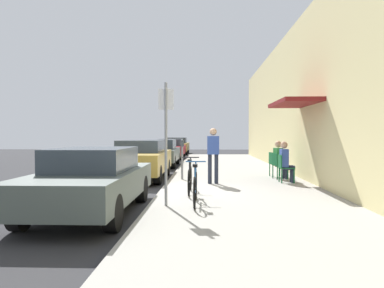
% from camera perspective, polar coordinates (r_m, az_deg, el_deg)
% --- Properties ---
extents(ground_plane, '(60.00, 60.00, 0.00)m').
position_cam_1_polar(ground_plane, '(10.16, -4.95, -7.74)').
color(ground_plane, '#2D2D30').
extents(sidewalk_slab, '(4.50, 32.00, 0.12)m').
position_cam_1_polar(sidewalk_slab, '(12.09, 6.94, -5.97)').
color(sidewalk_slab, '#9E9B93').
rests_on(sidewalk_slab, ground_plane).
extents(building_facade, '(1.40, 32.00, 5.70)m').
position_cam_1_polar(building_facade, '(12.48, 18.09, 7.03)').
color(building_facade, beige).
rests_on(building_facade, ground_plane).
extents(parked_car_0, '(1.80, 4.40, 1.35)m').
position_cam_1_polar(parked_car_0, '(7.85, -15.28, -5.32)').
color(parked_car_0, '#47514C').
rests_on(parked_car_0, ground_plane).
extents(parked_car_1, '(1.80, 4.40, 1.42)m').
position_cam_1_polar(parked_car_1, '(13.41, -7.93, -2.31)').
color(parked_car_1, '#A58433').
rests_on(parked_car_1, ground_plane).
extents(parked_car_2, '(1.80, 4.40, 1.37)m').
position_cam_1_polar(parked_car_2, '(18.93, -4.98, -1.30)').
color(parked_car_2, '#47514C').
rests_on(parked_car_2, ground_plane).
extents(parked_car_3, '(1.80, 4.40, 1.33)m').
position_cam_1_polar(parked_car_3, '(24.82, -3.30, -0.67)').
color(parked_car_3, maroon).
rests_on(parked_car_3, ground_plane).
extents(parked_car_4, '(1.80, 4.40, 1.38)m').
position_cam_1_polar(parked_car_4, '(30.63, -2.27, -0.22)').
color(parked_car_4, '#A58433').
rests_on(parked_car_4, ground_plane).
extents(parking_meter, '(0.12, 0.10, 1.32)m').
position_cam_1_polar(parking_meter, '(12.36, -1.54, -1.95)').
color(parking_meter, slate).
rests_on(parking_meter, sidewalk_slab).
extents(street_sign, '(0.32, 0.06, 2.60)m').
position_cam_1_polar(street_sign, '(7.77, -4.06, 1.57)').
color(street_sign, gray).
rests_on(street_sign, sidewalk_slab).
extents(bicycle_0, '(0.46, 1.71, 0.90)m').
position_cam_1_polar(bicycle_0, '(7.99, 0.51, -6.77)').
color(bicycle_0, black).
rests_on(bicycle_0, sidewalk_slab).
extents(bicycle_1, '(0.46, 1.71, 0.90)m').
position_cam_1_polar(bicycle_1, '(9.50, -0.34, -5.46)').
color(bicycle_1, black).
rests_on(bicycle_1, sidewalk_slab).
extents(cafe_chair_0, '(0.45, 0.45, 0.87)m').
position_cam_1_polar(cafe_chair_0, '(11.89, 14.06, -3.40)').
color(cafe_chair_0, '#14592D').
rests_on(cafe_chair_0, sidewalk_slab).
extents(seated_patron_0, '(0.43, 0.36, 1.29)m').
position_cam_1_polar(seated_patron_0, '(11.89, 14.35, -2.48)').
color(seated_patron_0, '#232838').
rests_on(seated_patron_0, sidewalk_slab).
extents(cafe_chair_1, '(0.52, 0.52, 0.87)m').
position_cam_1_polar(cafe_chair_1, '(12.81, 13.20, -3.05)').
color(cafe_chair_1, '#14592D').
rests_on(cafe_chair_1, sidewalk_slab).
extents(seated_patron_1, '(0.48, 0.43, 1.29)m').
position_cam_1_polar(seated_patron_1, '(12.82, 13.45, -2.19)').
color(seated_patron_1, '#232838').
rests_on(seated_patron_1, sidewalk_slab).
extents(cafe_chair_2, '(0.49, 0.49, 0.87)m').
position_cam_1_polar(cafe_chair_2, '(13.48, 12.63, -2.82)').
color(cafe_chair_2, '#14592D').
rests_on(cafe_chair_2, sidewalk_slab).
extents(pedestrian_standing, '(0.36, 0.22, 1.70)m').
position_cam_1_polar(pedestrian_standing, '(11.26, 3.29, -1.10)').
color(pedestrian_standing, '#232838').
rests_on(pedestrian_standing, sidewalk_slab).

